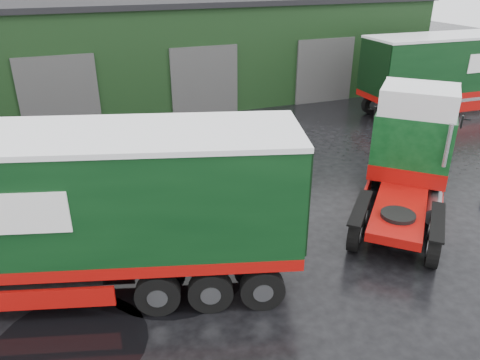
% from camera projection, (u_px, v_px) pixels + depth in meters
% --- Properties ---
extents(ground, '(100.00, 100.00, 0.00)m').
position_uv_depth(ground, '(277.00, 237.00, 15.55)').
color(ground, black).
extents(warehouse, '(32.40, 12.40, 6.30)m').
position_uv_depth(warehouse, '(177.00, 45.00, 31.74)').
color(warehouse, black).
rests_on(warehouse, ground).
extents(hero_tractor, '(7.09, 7.20, 4.41)m').
position_uv_depth(hero_tractor, '(408.00, 163.00, 15.62)').
color(hero_tractor, '#0D3F18').
rests_on(hero_tractor, ground).
extents(trailer_left, '(15.05, 7.22, 4.60)m').
position_uv_depth(trailer_left, '(17.00, 217.00, 12.07)').
color(trailer_left, silver).
rests_on(trailer_left, ground).
extents(lorry_right, '(17.78, 3.84, 4.64)m').
position_uv_depth(lorry_right, '(470.00, 73.00, 27.81)').
color(lorry_right, silver).
rests_on(lorry_right, ground).
extents(tree_back_a, '(4.40, 4.40, 9.50)m').
position_uv_depth(tree_back_a, '(45.00, 12.00, 36.83)').
color(tree_back_a, black).
rests_on(tree_back_a, ground).
extents(tree_back_b, '(4.40, 4.40, 7.50)m').
position_uv_depth(tree_back_b, '(235.00, 17.00, 42.58)').
color(tree_back_b, black).
rests_on(tree_back_b, ground).
extents(puddle_0, '(4.13, 4.13, 0.01)m').
position_uv_depth(puddle_0, '(175.00, 272.00, 13.75)').
color(puddle_0, black).
rests_on(puddle_0, ground).
extents(puddle_1, '(3.08, 3.08, 0.01)m').
position_uv_depth(puddle_1, '(272.00, 193.00, 18.50)').
color(puddle_1, black).
rests_on(puddle_1, ground).
extents(puddle_2, '(3.66, 3.66, 0.01)m').
position_uv_depth(puddle_2, '(71.00, 344.00, 11.16)').
color(puddle_2, black).
rests_on(puddle_2, ground).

